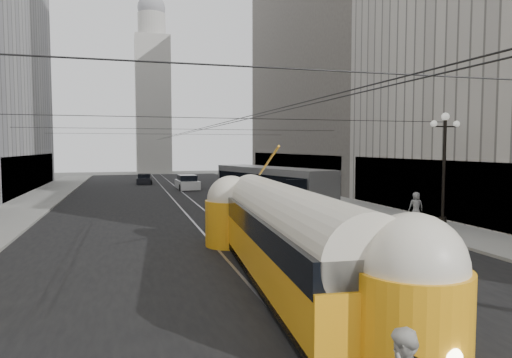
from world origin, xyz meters
TOP-DOWN VIEW (x-y plane):
  - road at (0.00, 32.50)m, footprint 20.00×85.00m
  - sidewalk_left at (-12.00, 36.00)m, footprint 4.00×72.00m
  - sidewalk_right at (12.00, 36.00)m, footprint 4.00×72.00m
  - rail_left at (-0.75, 32.50)m, footprint 0.12×85.00m
  - rail_right at (0.75, 32.50)m, footprint 0.12×85.00m
  - building_right_far at (20.00, 48.00)m, footprint 12.60×32.60m
  - distant_tower at (0.00, 80.00)m, footprint 6.00×6.00m
  - lamppost_right_mid at (12.60, 18.00)m, footprint 1.86×0.44m
  - catenary at (0.12, 31.49)m, footprint 25.00×72.00m
  - streetcar at (0.50, 10.46)m, footprint 3.35×15.22m
  - city_bus at (5.66, 28.23)m, footprint 5.80×12.68m
  - sedan_white_far at (1.66, 45.97)m, footprint 2.21×5.07m
  - sedan_dark_far at (-2.56, 54.90)m, footprint 2.03×4.22m
  - pedestrian_sidewalk_right at (12.31, 20.08)m, footprint 0.96×0.76m

SIDE VIEW (x-z plane):
  - road at x=0.00m, z-range -0.01..0.01m
  - rail_left at x=-0.75m, z-range -0.02..0.02m
  - rail_right at x=0.75m, z-range -0.02..0.02m
  - sidewalk_left at x=-12.00m, z-range 0.00..0.15m
  - sidewalk_right at x=12.00m, z-range 0.00..0.15m
  - sedan_dark_far at x=-2.56m, z-range -0.06..1.23m
  - sedan_white_far at x=1.66m, z-range -0.07..1.51m
  - pedestrian_sidewalk_right at x=12.31m, z-range 0.15..1.87m
  - streetcar at x=0.50m, z-range -0.04..3.29m
  - city_bus at x=5.66m, z-range 0.15..3.26m
  - lamppost_right_mid at x=12.60m, z-range 0.56..6.93m
  - catenary at x=0.12m, z-range 5.77..6.00m
  - distant_tower at x=0.00m, z-range -0.71..30.65m
  - building_right_far at x=20.00m, z-range 0.01..32.61m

